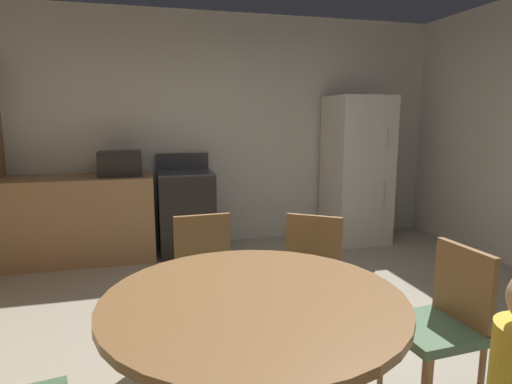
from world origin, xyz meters
The scene contains 10 objects.
ground_plane centered at (0.00, 0.00, 0.00)m, with size 14.00×14.00×0.00m, color #A89E89.
wall_back centered at (0.00, 2.80, 1.35)m, with size 5.93×0.12×2.70m, color beige.
kitchen_counter centered at (-1.69, 2.40, 0.45)m, with size 1.95×0.60×0.90m, color #9E754C.
oven_range centered at (-0.37, 2.41, 0.47)m, with size 0.60×0.60×1.10m.
refrigerator centered at (1.69, 2.35, 0.88)m, with size 0.68×0.68×1.76m.
microwave centered at (-1.04, 2.40, 1.03)m, with size 0.44×0.32×0.26m, color black.
dining_table centered at (-0.37, -0.67, 0.61)m, with size 1.31×1.31×0.76m.
chair_east centered at (0.64, -0.60, 0.50)m, with size 0.42×0.42×0.87m.
chair_north centered at (-0.43, 0.35, 0.50)m, with size 0.42×0.42×0.87m.
chair_northeast centered at (0.22, 0.16, 0.50)m, with size 0.56×0.56×0.87m.
Camera 1 is at (-0.80, -2.35, 1.52)m, focal length 30.22 mm.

